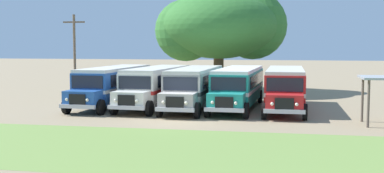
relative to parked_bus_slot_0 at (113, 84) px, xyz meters
name	(u,v)px	position (x,y,z in m)	size (l,w,h in m)	color
ground_plane	(177,120)	(6.18, -6.01, -1.58)	(220.00, 220.00, 0.00)	#937F60
foreground_grass_strip	(139,147)	(6.18, -13.73, -1.58)	(80.00, 9.15, 0.01)	olive
parked_bus_slot_0	(113,84)	(0.00, 0.00, 0.00)	(3.15, 10.90, 2.82)	#23519E
parked_bus_slot_1	(156,84)	(3.27, 0.09, 0.00)	(3.31, 10.93, 2.82)	silver
parked_bus_slot_2	(195,86)	(6.17, -0.27, 0.00)	(2.92, 10.87, 2.82)	#9E9993
parked_bus_slot_3	(238,86)	(9.24, 0.17, 0.00)	(3.17, 10.91, 2.82)	teal
parked_bus_slot_4	(285,86)	(12.50, 0.18, 0.00)	(2.78, 10.85, 2.82)	red
broad_shade_tree	(222,27)	(6.50, 12.07, 4.58)	(12.26, 11.79, 9.57)	brown
utility_pole	(75,55)	(-4.04, 2.23, 2.09)	(1.80, 0.20, 6.86)	brown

